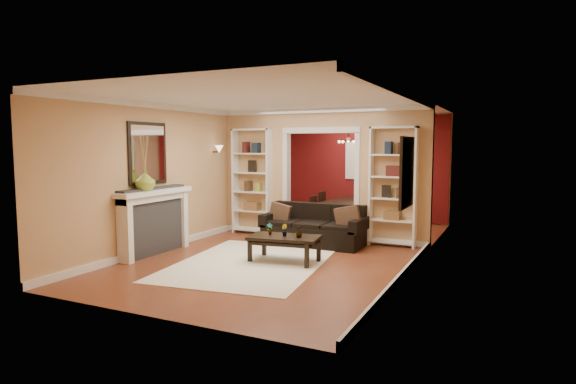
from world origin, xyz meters
The scene contains 30 objects.
floor centered at (0.00, 0.00, 0.00)m, with size 8.00×8.00×0.00m, color brown.
ceiling centered at (0.00, 0.00, 2.70)m, with size 8.00×8.00×0.00m, color white.
wall_back centered at (0.00, 4.00, 1.35)m, with size 8.00×8.00×0.00m, color tan.
wall_front centered at (0.00, -4.00, 1.35)m, with size 8.00×8.00×0.00m, color tan.
wall_left centered at (-2.25, 0.00, 1.35)m, with size 8.00×8.00×0.00m, color tan.
wall_right centered at (2.25, 0.00, 1.35)m, with size 8.00×8.00×0.00m, color tan.
partition_wall centered at (0.00, 1.20, 1.35)m, with size 4.50×0.15×2.70m, color tan.
red_back_panel centered at (0.00, 3.97, 1.32)m, with size 4.44×0.04×2.64m, color maroon.
dining_window centered at (0.00, 3.93, 1.55)m, with size 0.78×0.03×0.98m, color #8CA5CC.
area_rug centered at (-0.24, -1.35, 0.01)m, with size 2.29×3.20×0.01m, color white.
sofa centered at (0.14, 0.45, 0.39)m, with size 2.01×0.87×0.79m, color black.
pillow_left centered at (-0.58, 0.43, 0.59)m, with size 0.41×0.12×0.41m, color brown.
pillow_right centered at (0.85, 0.43, 0.61)m, with size 0.46×0.13×0.46m, color brown.
coffee_table centered at (0.23, -1.03, 0.22)m, with size 1.15×0.63×0.44m, color black.
plant_left centered at (-0.04, -1.03, 0.54)m, with size 0.10×0.07×0.20m, color #336626.
plant_center centered at (0.23, -1.03, 0.54)m, with size 0.11×0.09×0.20m, color #336626.
plant_right centered at (0.50, -1.03, 0.54)m, with size 0.11×0.11×0.20m, color #336626.
bookshelf_left centered at (-1.55, 1.03, 1.15)m, with size 0.90×0.30×2.30m, color white.
bookshelf_right centered at (1.55, 1.03, 1.15)m, with size 0.90×0.30×2.30m, color white.
fireplace centered at (-2.09, -1.50, 0.58)m, with size 0.32×1.70×1.16m, color white.
vase centered at (-2.09, -1.74, 1.34)m, with size 0.34×0.34×0.36m, color #8BA735.
mirror centered at (-2.23, -1.50, 1.80)m, with size 0.03×0.95×1.10m, color silver.
wall_sconce centered at (-2.15, 0.55, 1.83)m, with size 0.18×0.18×0.22m, color #FFE0A5.
framed_art centered at (2.21, -1.00, 1.55)m, with size 0.04×0.85×1.05m, color black.
dining_table centered at (0.06, 2.76, 0.31)m, with size 0.97×1.74×0.61m, color black.
dining_chair_nw centered at (-0.49, 2.46, 0.38)m, with size 0.37×0.37×0.76m, color black.
dining_chair_ne centered at (0.61, 2.46, 0.38)m, with size 0.38×0.38×0.77m, color black.
dining_chair_sw centered at (-0.49, 3.06, 0.40)m, with size 0.40×0.40×0.81m, color black.
dining_chair_se centered at (0.61, 3.06, 0.44)m, with size 0.44×0.44×0.89m, color black.
chandelier centered at (0.00, 2.70, 2.02)m, with size 0.50×0.50×0.30m, color #321E17.
Camera 1 is at (3.68, -8.12, 1.96)m, focal length 30.00 mm.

